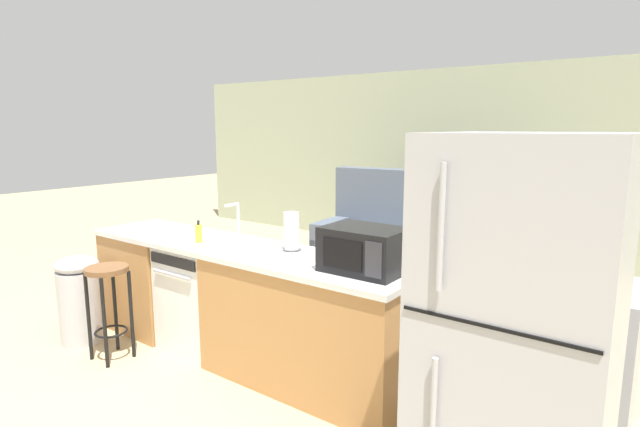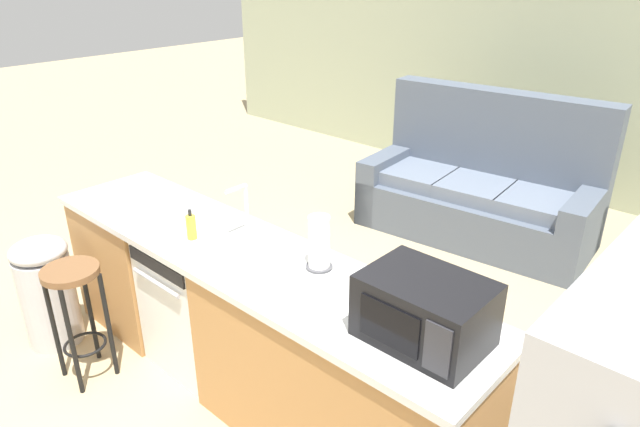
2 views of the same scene
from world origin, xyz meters
TOP-DOWN VIEW (x-y plane):
  - ground_plane at (0.00, 0.00)m, footprint 24.00×24.00m
  - wall_back at (0.30, 4.20)m, footprint 10.00×0.06m
  - kitchen_counter at (0.24, 0.00)m, footprint 2.94×0.66m
  - dishwasher at (-0.25, -0.00)m, footprint 0.58×0.61m
  - stove_range at (2.35, 0.55)m, footprint 0.76×0.68m
  - refrigerator at (2.35, -0.55)m, footprint 0.72×0.73m
  - microwave at (1.28, -0.00)m, footprint 0.50×0.37m
  - sink_faucet at (0.00, 0.15)m, footprint 0.07×0.18m
  - paper_towel_roll at (0.57, 0.14)m, footprint 0.14×0.14m
  - soap_bottle at (-0.18, -0.09)m, footprint 0.06×0.06m
  - kettle at (2.52, 0.42)m, footprint 0.21×0.17m
  - bar_stool at (-0.65, -0.60)m, footprint 0.32×0.32m
  - trash_bin at (-1.14, -0.58)m, footprint 0.35×0.35m
  - couch at (0.12, 2.80)m, footprint 2.08×1.09m

SIDE VIEW (x-z plane):
  - ground_plane at x=0.00m, z-range 0.00..0.00m
  - trash_bin at x=-1.14m, z-range 0.01..0.75m
  - couch at x=0.12m, z-range -0.24..1.03m
  - kitchen_counter at x=0.24m, z-range -0.03..0.87m
  - dishwasher at x=-0.25m, z-range 0.00..0.84m
  - stove_range at x=2.35m, z-range 0.00..0.90m
  - bar_stool at x=-0.65m, z-range 0.17..0.91m
  - refrigerator at x=2.35m, z-range 0.00..1.77m
  - soap_bottle at x=-0.18m, z-range 0.88..1.06m
  - kettle at x=2.52m, z-range 0.89..1.08m
  - sink_faucet at x=0.00m, z-range 0.88..1.18m
  - paper_towel_roll at x=0.57m, z-range 0.90..1.18m
  - microwave at x=1.28m, z-range 0.90..1.18m
  - wall_back at x=0.30m, z-range 0.00..2.60m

